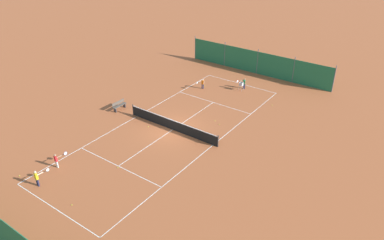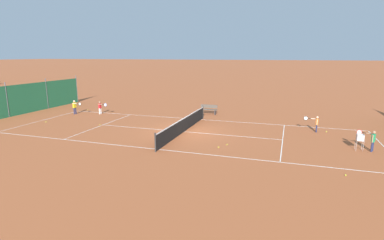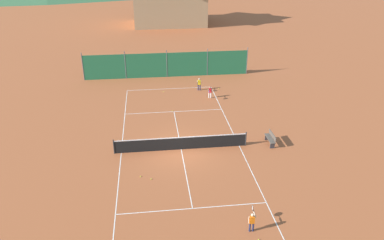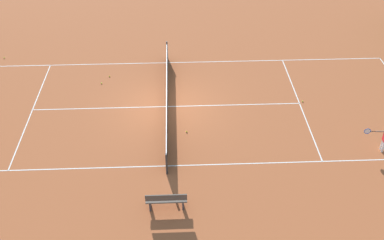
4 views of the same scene
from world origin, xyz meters
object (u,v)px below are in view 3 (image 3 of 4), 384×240
at_px(tennis_ball_alley_left, 172,111).
at_px(tennis_ball_far_corner, 151,179).
at_px(tennis_ball_by_net_right, 141,176).
at_px(courtside_bench, 271,138).
at_px(player_far_baseline, 199,83).
at_px(tennis_ball_by_net_left, 207,141).
at_px(tennis_ball_service_box, 164,92).
at_px(tennis_ball_alley_right, 259,240).
at_px(player_near_service, 252,220).
at_px(tennis_ball_mid_court, 219,88).
at_px(tennis_net, 181,143).
at_px(player_far_service, 210,91).

bearing_deg(tennis_ball_alley_left, tennis_ball_far_corner, -101.44).
distance_m(tennis_ball_by_net_right, courtside_bench, 9.63).
bearing_deg(tennis_ball_by_net_right, courtside_bench, 18.39).
xyz_separation_m(tennis_ball_by_net_right, courtside_bench, (9.13, 3.03, 0.42)).
xyz_separation_m(player_far_baseline, courtside_bench, (3.55, -11.11, -0.26)).
bearing_deg(courtside_bench, tennis_ball_by_net_left, 168.68).
distance_m(tennis_ball_by_net_left, tennis_ball_alley_left, 6.08).
bearing_deg(tennis_ball_service_box, courtside_bench, -57.89).
distance_m(player_far_baseline, tennis_ball_alley_right, 20.26).
bearing_deg(tennis_ball_service_box, player_near_service, -80.38).
bearing_deg(player_near_service, tennis_ball_mid_court, 83.98).
height_order(tennis_ball_by_net_left, tennis_ball_alley_right, same).
xyz_separation_m(player_near_service, courtside_bench, (3.65, 8.42, -0.19)).
bearing_deg(player_near_service, tennis_ball_far_corner, 133.79).
relative_size(tennis_net, tennis_ball_far_corner, 139.09).
bearing_deg(tennis_ball_alley_right, tennis_ball_mid_court, 84.68).
bearing_deg(courtside_bench, tennis_ball_service_box, 122.11).
bearing_deg(player_far_service, tennis_ball_alley_left, -146.04).
xyz_separation_m(player_far_baseline, tennis_ball_by_net_right, (-5.58, -14.15, -0.68)).
xyz_separation_m(player_far_baseline, player_near_service, (-0.10, -19.53, -0.08)).
xyz_separation_m(tennis_net, player_far_baseline, (2.80, 11.10, 0.21)).
bearing_deg(player_far_baseline, tennis_ball_alley_right, -89.80).
bearing_deg(player_near_service, player_far_baseline, 89.69).
height_order(tennis_net, tennis_ball_service_box, tennis_net).
xyz_separation_m(tennis_ball_service_box, tennis_ball_mid_court, (5.39, 0.22, 0.00)).
relative_size(tennis_ball_by_net_left, tennis_ball_by_net_right, 1.00).
xyz_separation_m(player_near_service, tennis_ball_alley_right, (0.18, -0.71, -0.61)).
bearing_deg(tennis_net, player_far_baseline, 75.86).
distance_m(tennis_ball_alley_left, tennis_ball_mid_court, 6.81).
bearing_deg(tennis_ball_by_net_right, player_far_baseline, 68.47).
xyz_separation_m(tennis_ball_by_net_left, courtside_bench, (4.37, -0.88, 0.42)).
distance_m(player_far_service, tennis_ball_alley_right, 18.18).
relative_size(player_near_service, courtside_bench, 0.72).
bearing_deg(courtside_bench, tennis_ball_far_corner, -158.29).
height_order(tennis_ball_by_net_right, tennis_ball_mid_court, same).
bearing_deg(tennis_ball_by_net_left, player_far_service, 79.35).
relative_size(tennis_ball_by_net_left, tennis_ball_mid_court, 1.00).
height_order(tennis_ball_alley_right, tennis_ball_alley_left, same).
height_order(tennis_net, player_far_baseline, player_far_baseline).
bearing_deg(player_far_service, tennis_net, -111.24).
height_order(tennis_ball_mid_court, courtside_bench, courtside_bench).
bearing_deg(tennis_ball_far_corner, tennis_ball_alley_left, 78.56).
bearing_deg(tennis_ball_far_corner, player_far_baseline, 71.18).
relative_size(player_far_service, tennis_ball_mid_court, 16.97).
bearing_deg(tennis_ball_mid_court, player_near_service, -96.02).
distance_m(tennis_ball_service_box, tennis_ball_alley_left, 4.54).
xyz_separation_m(player_far_service, tennis_ball_by_net_right, (-6.29, -12.06, -0.62)).
distance_m(player_far_service, tennis_ball_service_box, 4.65).
height_order(tennis_ball_by_net_left, tennis_ball_far_corner, same).
bearing_deg(tennis_ball_alley_right, tennis_ball_by_net_left, 95.11).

